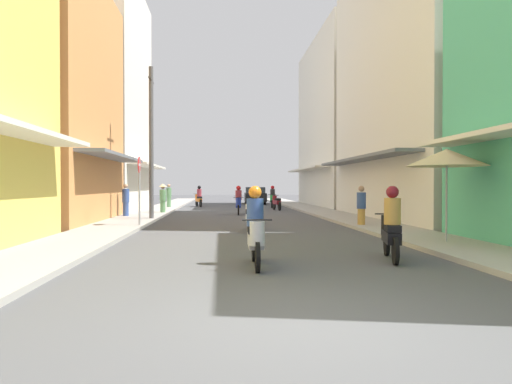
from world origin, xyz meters
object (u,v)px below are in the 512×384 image
at_px(motorbike_maroon, 276,202).
at_px(utility_pole, 151,142).
at_px(motorbike_silver, 256,230).
at_px(pedestrian_far, 361,207).
at_px(pedestrian_foreground, 163,197).
at_px(motorbike_black, 391,227).
at_px(pedestrian_crossing, 126,201).
at_px(motorbike_white, 250,217).
at_px(motorbike_orange, 199,197).
at_px(pedestrian_midway, 169,196).
at_px(vendor_umbrella, 447,158).
at_px(parked_car, 255,195).
at_px(motorbike_green, 272,198).
at_px(motorbike_blue, 238,202).
at_px(street_sign_no_entry, 139,182).

relative_size(motorbike_maroon, utility_pole, 0.26).
distance_m(motorbike_silver, pedestrian_far, 9.17).
height_order(motorbike_silver, pedestrian_foreground, pedestrian_foreground).
height_order(motorbike_black, pedestrian_crossing, pedestrian_crossing).
height_order(motorbike_white, pedestrian_crossing, pedestrian_crossing).
xyz_separation_m(motorbike_orange, pedestrian_midway, (-1.89, -2.83, 0.14)).
bearing_deg(pedestrian_midway, vendor_umbrella, -65.17).
bearing_deg(motorbike_black, motorbike_white, 111.78).
bearing_deg(motorbike_silver, motorbike_orange, 95.14).
bearing_deg(motorbike_maroon, parked_car, 94.25).
height_order(motorbike_orange, pedestrian_far, motorbike_orange).
relative_size(motorbike_green, pedestrian_crossing, 1.07).
xyz_separation_m(motorbike_blue, street_sign_no_entry, (-3.96, -7.92, 1.01)).
height_order(motorbike_orange, motorbike_maroon, motorbike_orange).
relative_size(motorbike_maroon, motorbike_silver, 0.99).
bearing_deg(motorbike_white, pedestrian_midway, 105.87).
xyz_separation_m(motorbike_blue, motorbike_white, (0.04, -9.27, -0.20)).
bearing_deg(motorbike_green, pedestrian_crossing, -128.59).
distance_m(motorbike_silver, utility_pole, 12.89).
height_order(motorbike_blue, parked_car, motorbike_blue).
distance_m(motorbike_orange, pedestrian_midway, 3.41).
bearing_deg(motorbike_white, utility_pole, 129.38).
distance_m(motorbike_orange, pedestrian_far, 19.13).
height_order(motorbike_white, pedestrian_foreground, pedestrian_foreground).
relative_size(motorbike_orange, pedestrian_midway, 1.05).
relative_size(motorbike_black, pedestrian_crossing, 1.07).
bearing_deg(motorbike_green, motorbike_white, -99.00).
height_order(motorbike_blue, pedestrian_midway, pedestrian_midway).
bearing_deg(motorbike_white, motorbike_black, -68.22).
distance_m(motorbike_blue, pedestrian_far, 9.36).
height_order(pedestrian_crossing, pedestrian_foreground, pedestrian_foreground).
bearing_deg(motorbike_white, motorbike_blue, 90.22).
bearing_deg(motorbike_black, pedestrian_far, 77.45).
xyz_separation_m(vendor_umbrella, street_sign_no_entry, (-8.87, 5.72, -0.59)).
xyz_separation_m(parked_car, pedestrian_far, (2.36, -22.17, 0.05)).
relative_size(motorbike_white, pedestrian_foreground, 1.08).
bearing_deg(street_sign_no_entry, utility_pole, 91.57).
distance_m(motorbike_green, utility_pole, 14.14).
bearing_deg(parked_car, motorbike_silver, -94.21).
distance_m(motorbike_green, motorbike_maroon, 3.37).
bearing_deg(motorbike_orange, pedestrian_crossing, -103.60).
bearing_deg(street_sign_no_entry, vendor_umbrella, -32.81).
relative_size(motorbike_green, pedestrian_midway, 1.07).
distance_m(pedestrian_midway, street_sign_no_entry, 14.65).
height_order(motorbike_blue, pedestrian_far, motorbike_blue).
height_order(motorbike_blue, pedestrian_foreground, pedestrian_foreground).
bearing_deg(motorbike_white, pedestrian_foreground, 113.47).
height_order(motorbike_orange, street_sign_no_entry, street_sign_no_entry).
distance_m(motorbike_blue, street_sign_no_entry, 8.91).
xyz_separation_m(motorbike_maroon, pedestrian_crossing, (-8.16, -7.00, 0.33)).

